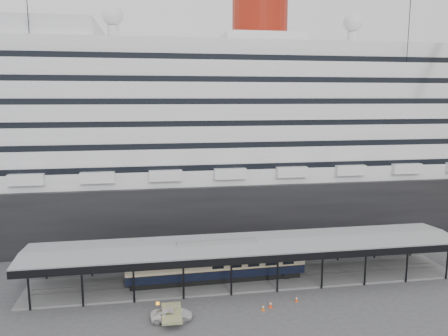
# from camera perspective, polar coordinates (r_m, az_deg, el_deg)

# --- Properties ---
(ground) EXTENTS (200.00, 200.00, 0.00)m
(ground) POSITION_cam_1_polar(r_m,az_deg,el_deg) (54.97, 4.22, -16.41)
(ground) COLOR #3D3D3F
(ground) RESTS_ON ground
(cruise_ship) EXTENTS (130.00, 30.00, 43.90)m
(cruise_ship) POSITION_cam_1_polar(r_m,az_deg,el_deg) (81.19, -0.95, 5.39)
(cruise_ship) COLOR black
(cruise_ship) RESTS_ON ground
(platform_canopy) EXTENTS (56.00, 9.18, 5.30)m
(platform_canopy) POSITION_cam_1_polar(r_m,az_deg,el_deg) (58.49, 3.07, -12.25)
(platform_canopy) COLOR slate
(platform_canopy) RESTS_ON ground
(port_truck) EXTENTS (4.51, 2.12, 1.25)m
(port_truck) POSITION_cam_1_polar(r_m,az_deg,el_deg) (49.89, -6.86, -18.48)
(port_truck) COLOR silver
(port_truck) RESTS_ON ground
(pullman_carriage) EXTENTS (23.11, 3.52, 22.63)m
(pullman_carriage) POSITION_cam_1_polar(r_m,az_deg,el_deg) (57.65, -1.01, -12.16)
(pullman_carriage) COLOR black
(pullman_carriage) RESTS_ON ground
(traffic_cone_left) EXTENTS (0.41, 0.41, 0.79)m
(traffic_cone_left) POSITION_cam_1_polar(r_m,az_deg,el_deg) (52.48, 6.09, -17.27)
(traffic_cone_left) COLOR #FC400E
(traffic_cone_left) RESTS_ON ground
(traffic_cone_mid) EXTENTS (0.46, 0.46, 0.69)m
(traffic_cone_mid) POSITION_cam_1_polar(r_m,az_deg,el_deg) (51.78, 5.13, -17.70)
(traffic_cone_mid) COLOR #EB5E0D
(traffic_cone_mid) RESTS_ON ground
(traffic_cone_right) EXTENTS (0.39, 0.39, 0.67)m
(traffic_cone_right) POSITION_cam_1_polar(r_m,az_deg,el_deg) (54.22, 9.46, -16.51)
(traffic_cone_right) COLOR #F6490D
(traffic_cone_right) RESTS_ON ground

